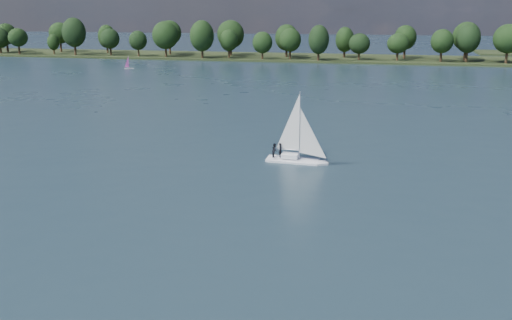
% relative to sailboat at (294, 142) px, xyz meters
% --- Properties ---
extents(ground, '(700.00, 700.00, 0.00)m').
position_rel_sailboat_xyz_m(ground, '(-0.12, 51.59, -2.74)').
color(ground, '#233342').
rests_on(ground, ground).
extents(far_shore, '(660.00, 40.00, 1.50)m').
position_rel_sailboat_xyz_m(far_shore, '(-0.12, 163.59, -2.74)').
color(far_shore, black).
rests_on(far_shore, ground).
extents(sailboat, '(7.61, 2.67, 9.83)m').
position_rel_sailboat_xyz_m(sailboat, '(0.00, 0.00, 0.00)').
color(sailboat, white).
rests_on(sailboat, ground).
extents(dinghy_pink, '(2.88, 2.84, 4.64)m').
position_rel_sailboat_xyz_m(dinghy_pink, '(-74.65, 108.27, -1.64)').
color(dinghy_pink, silver).
rests_on(dinghy_pink, ground).
extents(treeline, '(562.50, 73.36, 17.73)m').
position_rel_sailboat_xyz_m(treeline, '(-5.94, 159.41, 5.32)').
color(treeline, black).
rests_on(treeline, ground).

